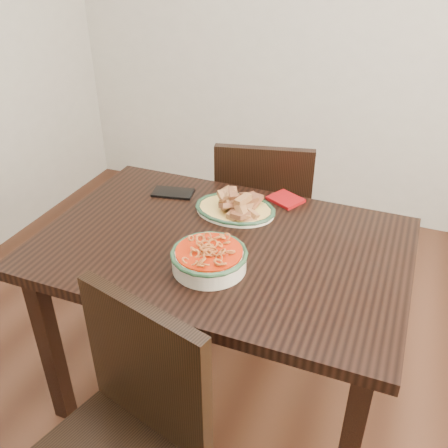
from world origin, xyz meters
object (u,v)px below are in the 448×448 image
at_px(chair_far, 263,216).
at_px(noodle_bowl, 209,257).
at_px(fish_plate, 235,202).
at_px(smartphone, 173,193).
at_px(dining_table, 222,264).
at_px(chair_near, 123,436).

xyz_separation_m(chair_far, noodle_bowl, (0.06, -0.78, 0.29)).
height_order(fish_plate, smartphone, fish_plate).
xyz_separation_m(dining_table, chair_near, (-0.03, -0.63, -0.16)).
distance_m(dining_table, noodle_bowl, 0.21).
relative_size(dining_table, fish_plate, 4.16).
bearing_deg(chair_near, dining_table, 102.20).
distance_m(dining_table, chair_near, 0.65).
relative_size(chair_near, fish_plate, 2.96).
height_order(chair_near, smartphone, chair_near).
bearing_deg(dining_table, smartphone, 141.36).
xyz_separation_m(noodle_bowl, smartphone, (-0.33, 0.40, -0.04)).
height_order(fish_plate, noodle_bowl, fish_plate).
height_order(chair_far, chair_near, same).
xyz_separation_m(dining_table, noodle_bowl, (0.02, -0.15, 0.14)).
distance_m(fish_plate, smartphone, 0.29).
xyz_separation_m(fish_plate, smartphone, (-0.28, 0.04, -0.04)).
xyz_separation_m(chair_near, smartphone, (-0.28, 0.88, 0.26)).
bearing_deg(dining_table, noodle_bowl, -82.77).
height_order(chair_far, noodle_bowl, chair_far).
relative_size(chair_near, smartphone, 5.52).
bearing_deg(noodle_bowl, smartphone, 129.48).
distance_m(chair_near, noodle_bowl, 0.57).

